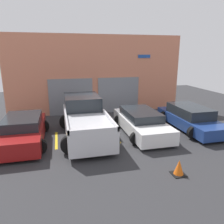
{
  "coord_description": "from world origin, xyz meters",
  "views": [
    {
      "loc": [
        -2.65,
        -11.79,
        4.08
      ],
      "look_at": [
        0.0,
        -1.05,
        1.1
      ],
      "focal_mm": 35.0,
      "sensor_mm": 36.0,
      "label": 1
    }
  ],
  "objects": [
    {
      "name": "ground_plane",
      "position": [
        0.0,
        0.0,
        0.0
      ],
      "size": [
        28.0,
        28.0,
        0.0
      ],
      "primitive_type": "plane",
      "color": "#2D2D30"
    },
    {
      "name": "parking_stripe_centre",
      "position": [
        0.0,
        -1.55,
        0.0
      ],
      "size": [
        0.12,
        2.2,
        0.01
      ],
      "primitive_type": "cube",
      "color": "gold",
      "rests_on": "ground"
    },
    {
      "name": "pickup_truck",
      "position": [
        -1.46,
        -1.24,
        0.87
      ],
      "size": [
        2.55,
        5.26,
        1.88
      ],
      "color": "silver",
      "rests_on": "ground"
    },
    {
      "name": "sedan_side",
      "position": [
        -4.37,
        -1.53,
        0.61
      ],
      "size": [
        2.22,
        4.35,
        1.27
      ],
      "color": "maroon",
      "rests_on": "ground"
    },
    {
      "name": "shophouse_building",
      "position": [
        -0.01,
        3.29,
        2.61
      ],
      "size": [
        12.06,
        0.68,
        5.31
      ],
      "color": "#D17A5B",
      "rests_on": "ground"
    },
    {
      "name": "parking_stripe_far_right",
      "position": [
        5.83,
        -1.55,
        0.0
      ],
      "size": [
        0.12,
        2.2,
        0.01
      ],
      "primitive_type": "cube",
      "color": "gold",
      "rests_on": "ground"
    },
    {
      "name": "van_right",
      "position": [
        4.37,
        -1.51,
        0.59
      ],
      "size": [
        2.16,
        4.77,
        1.25
      ],
      "color": "navy",
      "rests_on": "ground"
    },
    {
      "name": "parking_stripe_left",
      "position": [
        -2.91,
        -1.55,
        0.0
      ],
      "size": [
        0.12,
        2.2,
        0.01
      ],
      "primitive_type": "cube",
      "color": "gold",
      "rests_on": "ground"
    },
    {
      "name": "parking_stripe_right",
      "position": [
        2.91,
        -1.55,
        0.0
      ],
      "size": [
        0.12,
        2.2,
        0.01
      ],
      "primitive_type": "cube",
      "color": "gold",
      "rests_on": "ground"
    },
    {
      "name": "sedan_white",
      "position": [
        1.46,
        -1.52,
        0.58
      ],
      "size": [
        2.18,
        4.67,
        1.2
      ],
      "color": "white",
      "rests_on": "ground"
    },
    {
      "name": "traffic_cone",
      "position": [
        1.22,
        -5.78,
        0.25
      ],
      "size": [
        0.47,
        0.47,
        0.55
      ],
      "color": "black",
      "rests_on": "ground"
    }
  ]
}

